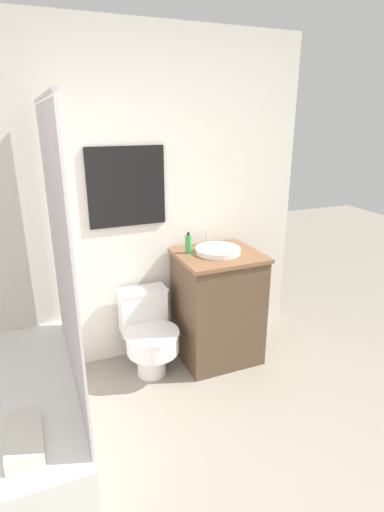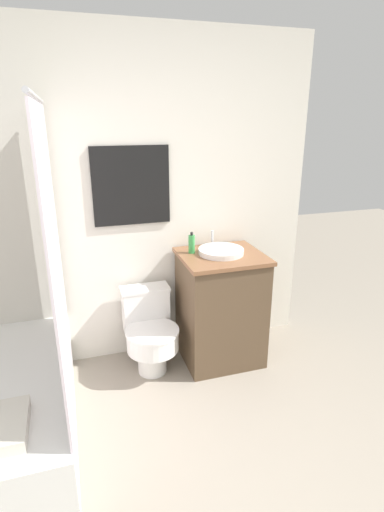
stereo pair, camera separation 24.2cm
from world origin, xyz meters
The scene contains 6 objects.
wall_back centered at (0.00, 2.13, 1.25)m, with size 3.06×0.07×2.50m.
shower_area centered at (-0.72, 1.37, 0.28)m, with size 0.58×1.48×1.98m.
toilet centered at (0.14, 1.83, 0.33)m, with size 0.40×0.53×0.63m.
vanity centered at (0.71, 1.81, 0.45)m, with size 0.63×0.57×0.90m.
sink centered at (0.71, 1.83, 0.92)m, with size 0.35×0.38×0.13m.
soap_bottle centered at (0.50, 1.92, 0.97)m, with size 0.05×0.05×0.16m.
Camera 1 is at (-0.59, -0.76, 1.89)m, focal length 28.00 mm.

